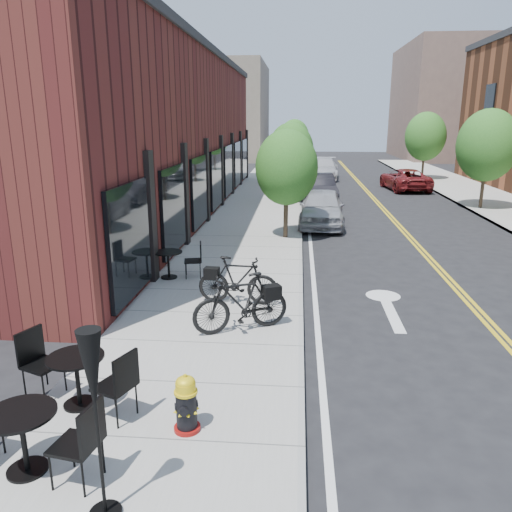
{
  "coord_description": "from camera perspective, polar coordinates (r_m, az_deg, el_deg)",
  "views": [
    {
      "loc": [
        -0.17,
        -8.66,
        4.26
      ],
      "look_at": [
        -1.17,
        3.12,
        1.0
      ],
      "focal_mm": 35.0,
      "sensor_mm": 36.0,
      "label": 1
    }
  ],
  "objects": [
    {
      "name": "parked_car_b",
      "position": [
        26.12,
        7.02,
        7.63
      ],
      "size": [
        2.01,
        4.79,
        1.54
      ],
      "primitive_type": "imported",
      "rotation": [
        0.0,
        0.0,
        0.08
      ],
      "color": "black",
      "rests_on": "ground"
    },
    {
      "name": "parked_car_far",
      "position": [
        32.39,
        16.64,
        8.4
      ],
      "size": [
        2.69,
        4.94,
        1.31
      ],
      "primitive_type": "imported",
      "rotation": [
        0.0,
        0.0,
        3.25
      ],
      "color": "maroon",
      "rests_on": "ground"
    },
    {
      "name": "bistro_set_c",
      "position": [
        13.54,
        -9.99,
        -0.53
      ],
      "size": [
        1.8,
        0.89,
        0.95
      ],
      "rotation": [
        0.0,
        0.0,
        0.2
      ],
      "color": "black",
      "rests_on": "sidewalk_near"
    },
    {
      "name": "tree_far_c",
      "position": [
        37.72,
        18.8,
        12.8
      ],
      "size": [
        2.8,
        2.8,
        4.62
      ],
      "color": "#382B1E",
      "rests_on": "sidewalk_far"
    },
    {
      "name": "patio_umbrella",
      "position": [
        5.42,
        -18.09,
        -13.96
      ],
      "size": [
        0.35,
        0.35,
        2.17
      ],
      "color": "black",
      "rests_on": "sidewalk_near"
    },
    {
      "name": "parked_car_c",
      "position": [
        37.21,
        7.69,
        9.87
      ],
      "size": [
        2.44,
        5.28,
        1.49
      ],
      "primitive_type": "imported",
      "rotation": [
        0.0,
        0.0,
        -0.07
      ],
      "color": "silver",
      "rests_on": "ground"
    },
    {
      "name": "bg_building_right",
      "position": [
        60.87,
        21.14,
        16.08
      ],
      "size": [
        10.0,
        16.0,
        12.0
      ],
      "primitive_type": "cube",
      "color": "brown",
      "rests_on": "ground"
    },
    {
      "name": "ground",
      "position": [
        9.66,
        5.46,
        -10.85
      ],
      "size": [
        120.0,
        120.0,
        0.0
      ],
      "primitive_type": "plane",
      "color": "black",
      "rests_on": "ground"
    },
    {
      "name": "tree_near_a",
      "position": [
        17.75,
        3.51,
        10.03
      ],
      "size": [
        2.2,
        2.2,
        3.81
      ],
      "color": "#382B1E",
      "rests_on": "sidewalk_near"
    },
    {
      "name": "sidewalk_near",
      "position": [
        19.22,
        -0.72,
        2.79
      ],
      "size": [
        4.0,
        70.0,
        0.12
      ],
      "primitive_type": "cube",
      "color": "#9E9B93",
      "rests_on": "ground"
    },
    {
      "name": "fire_hydrant",
      "position": [
        7.13,
        -7.97,
        -16.41
      ],
      "size": [
        0.48,
        0.48,
        0.84
      ],
      "rotation": [
        0.0,
        0.0,
        0.38
      ],
      "color": "maroon",
      "rests_on": "sidewalk_near"
    },
    {
      "name": "bg_building_left",
      "position": [
        57.21,
        -3.12,
        16.15
      ],
      "size": [
        8.0,
        14.0,
        10.0
      ],
      "primitive_type": "cube",
      "color": "#726656",
      "rests_on": "ground"
    },
    {
      "name": "parked_car_a",
      "position": [
        20.65,
        7.52,
        5.49
      ],
      "size": [
        2.01,
        4.48,
        1.49
      ],
      "primitive_type": "imported",
      "rotation": [
        0.0,
        0.0,
        -0.06
      ],
      "color": "#A4A5AC",
      "rests_on": "ground"
    },
    {
      "name": "tree_far_b",
      "position": [
        26.2,
        24.94,
        11.39
      ],
      "size": [
        2.8,
        2.8,
        4.62
      ],
      "color": "#382B1E",
      "rests_on": "sidewalk_far"
    },
    {
      "name": "tree_near_b",
      "position": [
        25.71,
        3.99,
        11.94
      ],
      "size": [
        2.3,
        2.3,
        3.98
      ],
      "color": "#382B1E",
      "rests_on": "sidewalk_near"
    },
    {
      "name": "tree_near_c",
      "position": [
        33.71,
        4.23,
        12.44
      ],
      "size": [
        2.1,
        2.1,
        3.67
      ],
      "color": "#382B1E",
      "rests_on": "sidewalk_near"
    },
    {
      "name": "bistro_set_b",
      "position": [
        7.99,
        -19.78,
        -12.51
      ],
      "size": [
        1.96,
        1.16,
        1.04
      ],
      "rotation": [
        0.0,
        0.0,
        -0.38
      ],
      "color": "black",
      "rests_on": "sidewalk_near"
    },
    {
      "name": "bicycle_right",
      "position": [
        11.46,
        -2.07,
        -2.79
      ],
      "size": [
        1.91,
        0.68,
        1.13
      ],
      "primitive_type": "imported",
      "rotation": [
        0.0,
        0.0,
        1.49
      ],
      "color": "black",
      "rests_on": "sidewalk_near"
    },
    {
      "name": "building_near",
      "position": [
        23.54,
        -11.03,
        13.29
      ],
      "size": [
        5.0,
        28.0,
        7.0
      ],
      "primitive_type": "cube",
      "color": "#481817",
      "rests_on": "ground"
    },
    {
      "name": "bicycle_left",
      "position": [
        10.0,
        -1.75,
        -5.35
      ],
      "size": [
        2.05,
        1.35,
        1.2
      ],
      "primitive_type": "imported",
      "rotation": [
        0.0,
        0.0,
        -1.14
      ],
      "color": "black",
      "rests_on": "sidewalk_near"
    },
    {
      "name": "bistro_set_a",
      "position": [
        6.89,
        -25.13,
        -17.85
      ],
      "size": [
        1.99,
        0.97,
        1.05
      ],
      "rotation": [
        0.0,
        0.0,
        -0.17
      ],
      "color": "black",
      "rests_on": "sidewalk_near"
    },
    {
      "name": "tree_near_d",
      "position": [
        41.69,
        4.4,
        13.36
      ],
      "size": [
        2.4,
        2.4,
        4.11
      ],
      "color": "#382B1E",
      "rests_on": "sidewalk_near"
    }
  ]
}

